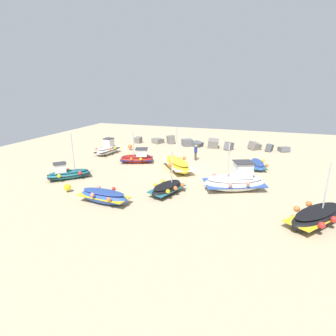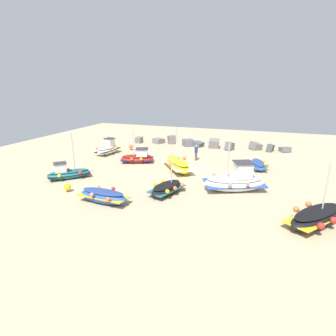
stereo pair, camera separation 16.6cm
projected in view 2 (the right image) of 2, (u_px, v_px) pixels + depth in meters
ground_plane at (186, 170)px, 24.01m from camera, size 49.17×49.17×0.00m
fishing_boat_0 at (138, 158)px, 26.37m from camera, size 3.56×2.45×3.26m
fishing_boat_1 at (317, 216)px, 14.64m from camera, size 3.86×4.34×3.51m
fishing_boat_2 at (103, 196)px, 17.32m from camera, size 3.61×1.85×0.96m
fishing_boat_3 at (235, 181)px, 19.37m from camera, size 4.91×3.52×3.59m
fishing_boat_4 at (167, 188)px, 18.75m from camera, size 2.20×3.27×3.00m
fishing_boat_5 at (68, 173)px, 21.81m from camera, size 3.23×3.21×3.77m
fishing_boat_6 at (177, 164)px, 23.97m from camera, size 4.03×4.66×3.96m
fishing_boat_7 at (258, 165)px, 24.60m from camera, size 1.83×3.38×0.69m
fishing_boat_8 at (108, 149)px, 29.59m from camera, size 1.97×3.31×1.79m
person_walking at (196, 152)px, 26.94m from camera, size 0.32×0.32×1.60m
breakwater_rocks at (206, 144)px, 33.00m from camera, size 19.17×2.68×1.31m
mooring_buoy_0 at (67, 187)px, 19.11m from camera, size 0.51×0.51×0.62m
mooring_buoy_1 at (131, 147)px, 31.36m from camera, size 0.52×0.52×0.69m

